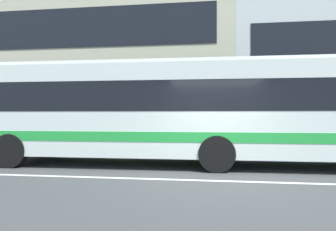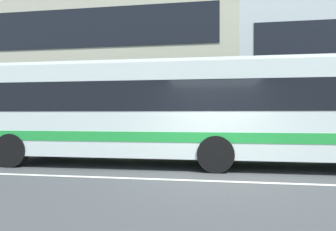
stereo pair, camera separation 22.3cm
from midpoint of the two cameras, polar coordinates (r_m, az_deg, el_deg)
The scene contains 5 objects.
ground_plane at distance 7.49m, azimuth 9.40°, elevation -11.88°, with size 160.00×160.00×0.00m, color #424345.
lane_centre_line at distance 7.49m, azimuth 9.40°, elevation -11.85°, with size 60.00×0.16×0.01m, color silver.
hedge_row_far at distance 13.32m, azimuth 19.12°, elevation -4.63°, with size 18.35×1.10×0.92m, color #204B1A.
apartment_block_left at distance 24.51m, azimuth -19.12°, elevation 9.50°, with size 25.37×9.79×11.14m.
transit_bus at distance 9.58m, azimuth 4.74°, elevation 1.18°, with size 12.52×2.67×3.15m.
Camera 2 is at (0.09, -7.31, 1.55)m, focal length 33.00 mm.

